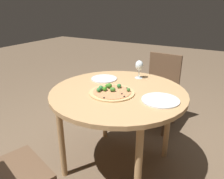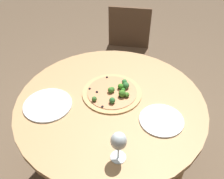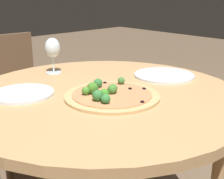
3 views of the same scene
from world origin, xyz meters
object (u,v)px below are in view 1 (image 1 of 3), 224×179
pizza (111,91)px  wine_glass (139,66)px  chair_2 (159,87)px  plate_near (104,79)px  plate_far (160,100)px

pizza → wine_glass: wine_glass is taller
pizza → wine_glass: (0.04, 0.44, 0.10)m
chair_2 → pizza: bearing=-91.2°
pizza → plate_near: (-0.22, 0.25, -0.01)m
wine_glass → plate_far: (0.34, -0.39, -0.11)m
plate_near → chair_2: bearing=67.2°
plate_near → plate_far: bearing=-18.7°
chair_2 → plate_near: chair_2 is taller
plate_near → plate_far: same height
pizza → plate_far: (0.38, 0.04, -0.01)m
wine_glass → plate_far: size_ratio=0.61×
plate_far → pizza: bearing=-173.2°
chair_2 → wine_glass: bearing=-90.8°
wine_glass → plate_far: 0.53m
chair_2 → plate_near: bearing=-109.0°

